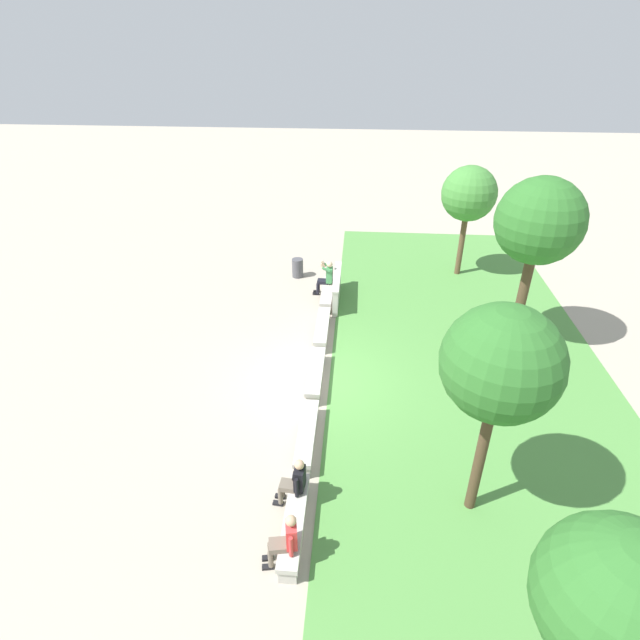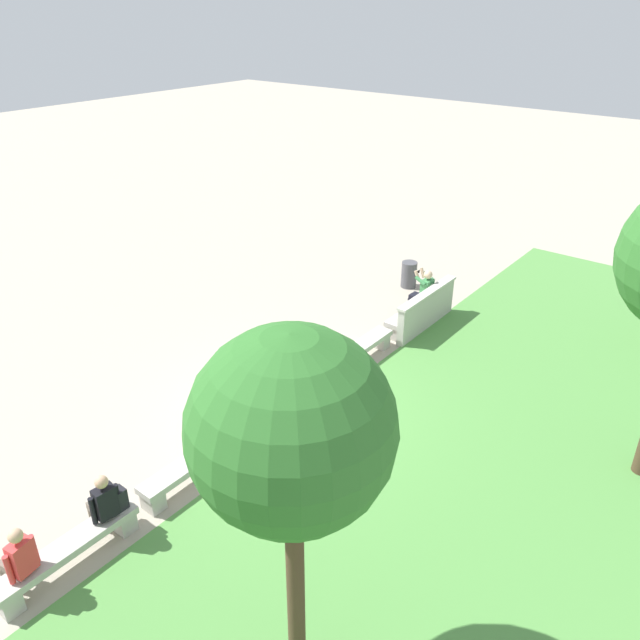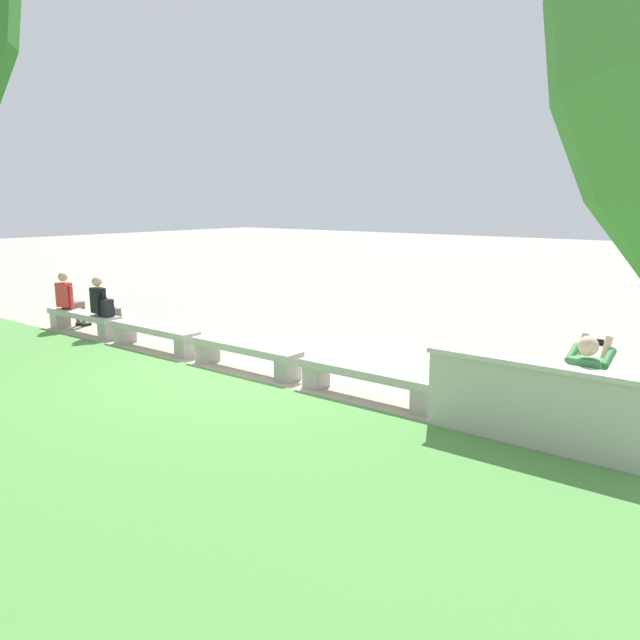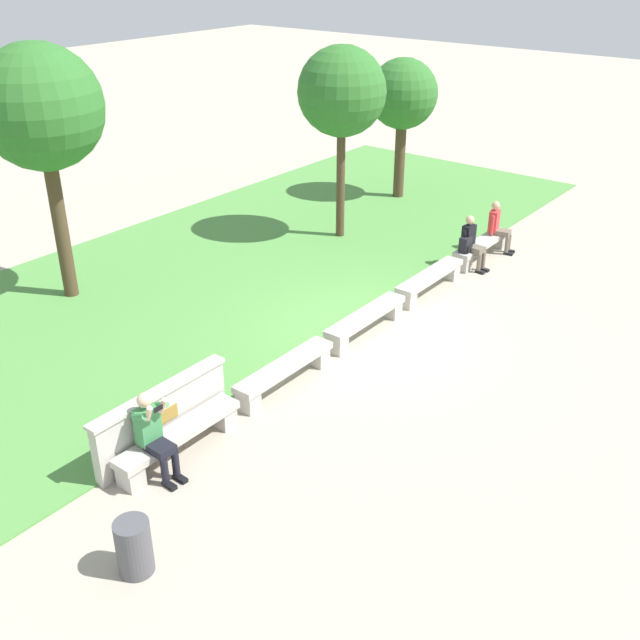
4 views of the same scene
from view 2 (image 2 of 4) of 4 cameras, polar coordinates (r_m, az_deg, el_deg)
The scene contains 14 objects.
ground_plane at distance 12.69m, azimuth -2.88°, elevation -8.45°, with size 80.00×80.00×0.00m, color #A89E8C.
grass_strip at distance 10.96m, azimuth 15.48°, elevation -16.48°, with size 23.94×8.00×0.03m, color #518E42.
bench_main at distance 15.96m, azimuth 8.59°, elevation 0.61°, with size 2.22×0.40×0.45m.
bench_near at distance 14.14m, azimuth 3.56°, elevation -2.89°, with size 2.22×0.40×0.45m.
bench_mid at distance 12.52m, azimuth -2.92°, elevation -7.31°, with size 2.22×0.40×0.45m.
bench_far at distance 11.20m, azimuth -11.30°, elevation -12.77°, with size 2.22×0.40×0.45m.
bench_end at distance 10.29m, azimuth -22.02°, elevation -19.03°, with size 2.22×0.40×0.45m.
backrest_wall_with_plaque at distance 15.72m, azimuth 9.70°, elevation 0.94°, with size 2.51×0.24×1.01m.
person_photographer at distance 16.21m, azimuth 9.37°, elevation 2.68°, with size 0.48×0.73×1.32m.
person_distant at distance 10.30m, azimuth -19.23°, elevation -15.55°, with size 0.48×0.70×1.26m.
person_companion at distance 9.93m, azimuth -25.88°, elevation -19.08°, with size 0.47×0.71×1.26m.
backpack at distance 10.36m, azimuth -18.10°, elevation -15.40°, with size 0.28×0.24×0.43m.
tree_left_background at distance 6.26m, azimuth -2.62°, elevation -10.11°, with size 2.14×2.14×4.73m.
trash_bin at distance 18.03m, azimuth 8.14°, elevation 4.14°, with size 0.44×0.44×0.75m, color #4C4C51.
Camera 2 is at (7.66, 6.86, 7.45)m, focal length 35.00 mm.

